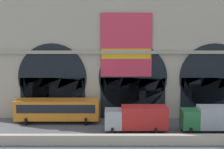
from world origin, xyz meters
TOP-DOWN VIEW (x-y plane):
  - ground_plane at (0.00, 0.00)m, footprint 200.00×200.00m
  - quay_parapet_wall at (0.00, -5.20)m, footprint 90.00×0.70m
  - station_building at (0.03, 7.44)m, footprint 46.37×5.29m
  - bus_midwest at (-10.08, 2.82)m, footprint 11.00×3.25m
  - box_truck_center at (0.13, -0.85)m, footprint 7.50×2.91m
  - box_truck_mideast at (9.37, -0.85)m, footprint 7.50×2.91m

SIDE VIEW (x-z plane):
  - ground_plane at x=0.00m, z-range 0.00..0.00m
  - quay_parapet_wall at x=0.00m, z-range 0.00..1.08m
  - box_truck_center at x=0.13m, z-range 0.14..3.26m
  - box_truck_mideast at x=9.37m, z-range 0.14..3.26m
  - bus_midwest at x=-10.08m, z-range 0.23..3.33m
  - station_building at x=0.03m, z-range -0.31..20.77m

